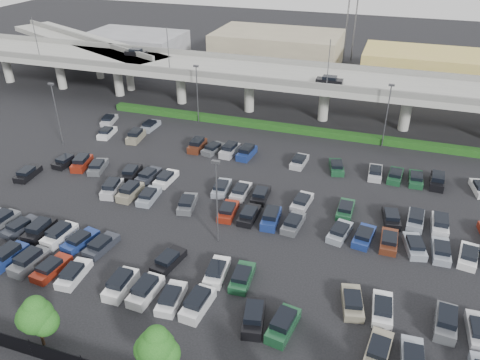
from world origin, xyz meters
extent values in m
plane|color=black|center=(0.00, 0.00, 0.00)|extent=(280.00, 280.00, 0.00)
cube|color=gray|center=(0.00, 32.00, 7.25)|extent=(150.00, 13.00, 1.10)
cube|color=slate|center=(0.00, 25.75, 8.30)|extent=(150.00, 0.50, 1.00)
cube|color=slate|center=(0.00, 38.25, 8.30)|extent=(150.00, 0.50, 1.00)
cylinder|color=gray|center=(-65.00, 32.00, 3.35)|extent=(1.80, 1.80, 6.70)
cube|color=slate|center=(-65.00, 32.00, 6.50)|extent=(2.60, 9.75, 0.50)
cylinder|color=gray|center=(-51.00, 32.00, 3.35)|extent=(1.80, 1.80, 6.70)
cube|color=slate|center=(-51.00, 32.00, 6.50)|extent=(2.60, 9.75, 0.50)
cylinder|color=gray|center=(-37.00, 32.00, 3.35)|extent=(1.80, 1.80, 6.70)
cube|color=slate|center=(-37.00, 32.00, 6.50)|extent=(2.60, 9.75, 0.50)
cylinder|color=gray|center=(-23.00, 32.00, 3.35)|extent=(1.80, 1.80, 6.70)
cube|color=slate|center=(-23.00, 32.00, 6.50)|extent=(2.60, 9.75, 0.50)
cylinder|color=gray|center=(-9.00, 32.00, 3.35)|extent=(1.80, 1.80, 6.70)
cube|color=slate|center=(-9.00, 32.00, 6.50)|extent=(2.60, 9.75, 0.50)
cylinder|color=gray|center=(5.00, 32.00, 3.35)|extent=(1.80, 1.80, 6.70)
cube|color=slate|center=(5.00, 32.00, 6.50)|extent=(2.60, 9.75, 0.50)
cylinder|color=gray|center=(19.00, 32.00, 3.35)|extent=(1.80, 1.80, 6.70)
cube|color=slate|center=(19.00, 32.00, 6.50)|extent=(2.60, 9.75, 0.50)
cube|color=black|center=(-34.00, 35.00, 8.21)|extent=(4.40, 1.82, 0.82)
cube|color=black|center=(-34.00, 35.00, 8.84)|extent=(2.30, 1.60, 0.50)
cube|color=black|center=(6.00, 29.00, 8.21)|extent=(4.40, 1.82, 0.82)
cube|color=black|center=(6.00, 29.00, 8.84)|extent=(2.30, 1.60, 0.50)
cylinder|color=#4B4B50|center=(-50.00, 25.90, 11.80)|extent=(0.14, 0.14, 8.00)
cylinder|color=#4B4B50|center=(-22.00, 25.90, 11.80)|extent=(0.14, 0.14, 8.00)
cylinder|color=#4B4B50|center=(6.00, 25.90, 11.80)|extent=(0.14, 0.14, 8.00)
cube|color=gray|center=(-52.00, 43.00, 7.25)|extent=(50.93, 30.13, 1.10)
cube|color=slate|center=(-52.00, 43.00, 8.30)|extent=(47.34, 22.43, 1.00)
cylinder|color=gray|center=(-69.22, 51.03, 3.35)|extent=(1.60, 1.60, 6.70)
cylinder|color=gray|center=(-58.34, 45.96, 3.35)|extent=(1.60, 1.60, 6.70)
cylinder|color=gray|center=(-47.47, 40.89, 3.35)|extent=(1.60, 1.60, 6.70)
cylinder|color=gray|center=(-36.59, 35.82, 3.35)|extent=(1.60, 1.60, 6.70)
cube|color=#123B11|center=(0.00, 25.00, 0.55)|extent=(66.00, 1.60, 1.10)
cylinder|color=black|center=(-9.00, -28.00, 1.00)|extent=(0.10, 0.10, 2.00)
cylinder|color=#332316|center=(-9.00, -26.67, 0.98)|extent=(0.26, 0.26, 1.96)
sphere|color=#164612|center=(-9.00, -26.67, 3.37)|extent=(3.04, 3.04, 3.04)
sphere|color=#164612|center=(-8.29, -26.57, 2.82)|extent=(2.39, 2.39, 2.39)
sphere|color=#164612|center=(-9.60, -26.75, 3.04)|extent=(2.39, 2.39, 2.39)
sphere|color=#164612|center=(-8.96, -26.55, 4.24)|extent=(2.06, 2.06, 2.06)
sphere|color=#164612|center=(2.00, -26.39, 3.39)|extent=(3.07, 3.07, 3.07)
sphere|color=#164612|center=(2.71, -26.29, 2.85)|extent=(2.41, 2.41, 2.41)
sphere|color=#164612|center=(1.40, -26.47, 3.07)|extent=(2.41, 2.41, 2.41)
sphere|color=#164612|center=(2.04, -26.27, 4.27)|extent=(2.08, 2.08, 2.08)
cube|color=navy|center=(-20.00, -18.50, 0.53)|extent=(2.24, 4.56, 1.05)
cube|color=black|center=(-20.00, -18.50, 1.34)|extent=(1.85, 2.74, 0.65)
cube|color=#505257|center=(-17.25, -18.50, 0.53)|extent=(2.23, 4.55, 1.05)
cube|color=black|center=(-17.25, -18.50, 1.34)|extent=(1.84, 2.74, 0.65)
cube|color=maroon|center=(-14.50, -18.50, 0.41)|extent=(2.24, 4.56, 0.82)
cube|color=black|center=(-14.50, -18.70, 1.04)|extent=(1.82, 2.44, 0.50)
cube|color=silver|center=(-11.75, -18.50, 0.41)|extent=(2.13, 4.52, 0.82)
cube|color=black|center=(-11.75, -18.70, 1.04)|extent=(1.76, 2.41, 0.50)
cube|color=white|center=(-6.25, -18.50, 0.53)|extent=(1.88, 4.43, 1.05)
cube|color=black|center=(-6.25, -18.50, 1.34)|extent=(1.64, 2.62, 0.65)
cube|color=white|center=(-3.50, -18.50, 0.53)|extent=(2.07, 4.50, 1.05)
cube|color=black|center=(-3.50, -18.50, 1.34)|extent=(1.75, 2.69, 0.65)
cube|color=silver|center=(-0.75, -18.50, 0.41)|extent=(2.20, 4.54, 0.82)
cube|color=black|center=(-0.75, -18.70, 1.04)|extent=(1.80, 2.43, 0.50)
cube|color=silver|center=(2.00, -18.50, 0.53)|extent=(2.15, 4.52, 1.05)
cube|color=black|center=(2.00, -18.50, 1.34)|extent=(1.79, 2.71, 0.65)
cube|color=black|center=(7.50, -18.50, 0.53)|extent=(2.62, 4.66, 1.05)
cube|color=black|center=(7.50, -18.50, 1.34)|extent=(2.06, 2.86, 0.65)
cube|color=#19482A|center=(10.25, -18.50, 0.53)|extent=(2.46, 4.62, 1.05)
cube|color=black|center=(10.25, -18.50, 1.34)|extent=(1.97, 2.81, 0.65)
cube|color=gray|center=(18.50, -18.50, 0.41)|extent=(2.38, 4.60, 0.82)
cube|color=black|center=(18.50, -18.70, 1.04)|extent=(1.89, 2.49, 0.50)
cube|color=gray|center=(21.25, -18.50, 0.41)|extent=(2.04, 4.48, 0.82)
cube|color=black|center=(21.25, -18.70, 1.04)|extent=(1.71, 2.38, 0.50)
cube|color=#505257|center=(-25.50, -13.50, 0.53)|extent=(2.21, 4.55, 1.05)
cube|color=black|center=(-25.50, -13.50, 1.34)|extent=(1.83, 2.73, 0.65)
cube|color=#282B33|center=(-22.75, -13.50, 0.41)|extent=(2.59, 4.66, 0.82)
cube|color=black|center=(-22.75, -13.70, 1.04)|extent=(2.00, 2.55, 0.50)
cube|color=black|center=(-20.00, -13.50, 0.53)|extent=(1.98, 4.47, 1.05)
cube|color=black|center=(-20.00, -13.50, 1.34)|extent=(1.70, 2.66, 0.65)
cube|color=white|center=(-17.25, -13.50, 0.53)|extent=(2.15, 4.53, 1.05)
cube|color=black|center=(-17.25, -13.50, 1.34)|extent=(1.80, 2.72, 0.65)
cube|color=navy|center=(-14.50, -13.50, 0.41)|extent=(2.63, 4.67, 0.82)
cube|color=black|center=(-14.50, -13.70, 1.04)|extent=(2.01, 2.56, 0.50)
cube|color=#282B33|center=(-11.75, -13.50, 0.41)|extent=(2.34, 4.59, 0.82)
cube|color=black|center=(-11.75, -13.70, 1.04)|extent=(1.87, 2.48, 0.50)
cube|color=black|center=(-3.50, -13.50, 0.41)|extent=(2.51, 4.64, 0.82)
cube|color=black|center=(-3.50, -13.70, 1.04)|extent=(1.95, 2.53, 0.50)
cube|color=white|center=(2.00, -13.50, 0.41)|extent=(2.19, 4.54, 0.82)
cube|color=black|center=(2.00, -13.70, 1.04)|extent=(1.79, 2.43, 0.50)
cube|color=#19482A|center=(4.75, -13.50, 0.41)|extent=(2.08, 4.50, 0.82)
cube|color=black|center=(4.75, -13.70, 1.04)|extent=(1.73, 2.39, 0.50)
cube|color=gray|center=(15.75, -13.50, 0.41)|extent=(2.69, 4.68, 0.82)
cube|color=black|center=(15.75, -13.70, 1.04)|extent=(2.04, 2.58, 0.50)
cube|color=silver|center=(18.50, -13.50, 0.41)|extent=(2.05, 4.49, 0.82)
cube|color=black|center=(18.50, -13.70, 1.04)|extent=(1.72, 2.38, 0.50)
cube|color=#505257|center=(24.00, -13.50, 0.53)|extent=(2.17, 4.53, 1.05)
cube|color=black|center=(24.00, -13.50, 1.34)|extent=(1.80, 2.72, 0.65)
cube|color=#B2B1B6|center=(26.75, -13.50, 0.41)|extent=(2.00, 4.47, 0.82)
cube|color=black|center=(-31.00, -2.50, 0.41)|extent=(2.27, 4.56, 0.82)
cube|color=black|center=(-31.00, -2.70, 1.04)|extent=(1.83, 2.45, 0.50)
cube|color=#B2B1B6|center=(-17.25, -2.50, 0.53)|extent=(2.63, 4.67, 1.05)
cube|color=black|center=(-17.25, -2.50, 1.34)|extent=(2.07, 2.86, 0.65)
cube|color=gray|center=(-14.50, -2.50, 0.53)|extent=(1.85, 4.41, 1.05)
cube|color=black|center=(-14.50, -2.50, 1.34)|extent=(1.62, 2.61, 0.65)
cube|color=gray|center=(-11.75, -2.50, 0.41)|extent=(2.15, 4.53, 0.82)
cube|color=black|center=(-11.75, -2.70, 1.04)|extent=(1.77, 2.42, 0.50)
cube|color=#505257|center=(-6.25, -2.50, 0.41)|extent=(2.60, 4.66, 0.82)
cube|color=black|center=(-6.25, -2.70, 1.04)|extent=(2.00, 2.56, 0.50)
cube|color=maroon|center=(-0.75, -2.50, 0.41)|extent=(2.16, 4.53, 0.82)
cube|color=black|center=(-0.75, -2.70, 1.04)|extent=(1.78, 2.42, 0.50)
cube|color=black|center=(2.00, -2.50, 0.41)|extent=(1.89, 4.43, 0.82)
cube|color=black|center=(2.00, -2.70, 1.04)|extent=(1.64, 2.32, 0.50)
cube|color=navy|center=(4.75, -2.50, 0.53)|extent=(2.08, 4.50, 1.05)
cube|color=black|center=(4.75, -2.50, 1.34)|extent=(1.76, 2.69, 0.65)
cube|color=#505257|center=(7.50, -2.50, 0.41)|extent=(2.27, 4.57, 0.82)
cube|color=black|center=(7.50, -2.70, 1.04)|extent=(1.83, 2.45, 0.50)
cube|color=gray|center=(13.00, -2.50, 0.41)|extent=(2.67, 4.68, 0.82)
cube|color=black|center=(13.00, -2.70, 1.04)|extent=(2.03, 2.57, 0.50)
cube|color=navy|center=(15.75, -2.50, 0.41)|extent=(2.47, 4.63, 0.82)
cube|color=black|center=(15.75, -2.70, 1.04)|extent=(1.93, 2.52, 0.50)
cube|color=#532616|center=(18.50, -2.50, 0.41)|extent=(1.84, 4.41, 0.82)
cube|color=black|center=(18.50, -2.70, 1.04)|extent=(1.61, 2.31, 0.50)
cube|color=gray|center=(21.25, -2.50, 0.41)|extent=(2.77, 4.70, 0.82)
cube|color=black|center=(21.25, -2.69, 1.04)|extent=(2.08, 2.60, 0.50)
cube|color=gray|center=(24.00, -2.50, 0.41)|extent=(1.93, 4.44, 0.82)
cube|color=black|center=(24.00, -2.70, 1.04)|extent=(1.66, 2.34, 0.50)
cube|color=white|center=(26.75, -2.50, 0.41)|extent=(2.47, 4.63, 0.82)
cube|color=black|center=(26.75, -2.70, 1.04)|extent=(1.94, 2.52, 0.50)
cube|color=black|center=(-28.25, 2.50, 0.41)|extent=(2.12, 4.51, 0.82)
cube|color=black|center=(-28.25, 2.30, 1.04)|extent=(1.75, 2.40, 0.50)
cube|color=maroon|center=(-25.50, 2.50, 0.53)|extent=(2.72, 4.69, 1.05)
cube|color=black|center=(-25.50, 2.50, 1.34)|extent=(2.12, 2.88, 0.65)
cube|color=#505257|center=(-22.75, 2.50, 0.41)|extent=(2.88, 4.72, 0.82)
cube|color=black|center=(-22.75, 2.31, 1.04)|extent=(2.14, 2.63, 0.50)
cube|color=black|center=(-17.25, 2.50, 0.41)|extent=(2.53, 4.64, 0.82)
cube|color=black|center=(-17.25, 2.30, 1.04)|extent=(1.96, 2.54, 0.50)
cube|color=#282B33|center=(-14.50, 2.50, 0.41)|extent=(2.17, 4.53, 0.82)
cube|color=black|center=(-14.50, 2.30, 1.04)|extent=(1.78, 2.42, 0.50)
cube|color=white|center=(-11.75, 2.50, 0.41)|extent=(1.97, 4.46, 0.82)
cube|color=black|center=(-11.75, 2.30, 1.04)|extent=(1.68, 2.35, 0.50)
cube|color=gray|center=(-3.50, 2.50, 0.41)|extent=(2.26, 4.56, 0.82)
cube|color=black|center=(-3.50, 2.30, 1.04)|extent=(1.83, 2.45, 0.50)
cube|color=#B2B1B6|center=(-0.75, 2.50, 0.41)|extent=(1.83, 4.40, 0.82)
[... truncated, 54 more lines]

